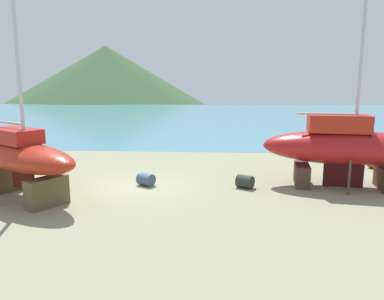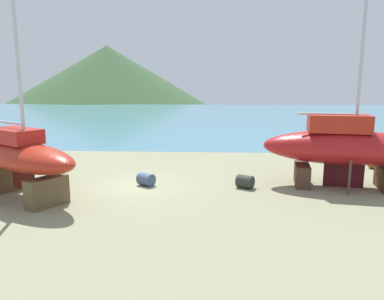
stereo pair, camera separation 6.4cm
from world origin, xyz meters
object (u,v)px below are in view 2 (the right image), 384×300
Objects in this scene: sailboat_large_starboard at (21,157)px; barrel_rust_mid at (245,182)px; worker at (352,154)px; barrel_rust_far at (146,179)px; barrel_tipped_center at (32,164)px; barrel_ochre at (377,164)px; sailboat_far_slipway at (345,147)px.

sailboat_large_starboard reaches higher than barrel_rust_mid.
barrel_rust_far is at bearing 41.52° from worker.
barrel_ochre is at bearing 3.89° from barrel_tipped_center.
barrel_rust_mid is 0.98× the size of barrel_ochre.
barrel_tipped_center is 8.15m from barrel_rust_far.
barrel_tipped_center reaches higher than barrel_rust_far.
sailboat_large_starboard is 13.84× the size of barrel_rust_far.
sailboat_large_starboard reaches higher than barrel_tipped_center.
barrel_rust_mid is (-5.02, -0.43, -1.78)m from sailboat_far_slipway.
barrel_tipped_center is 0.96× the size of barrel_ochre.
barrel_tipped_center is (-2.30, 5.41, -1.56)m from sailboat_large_starboard.
barrel_tipped_center reaches higher than barrel_ochre.
worker is at bearing 165.18° from barrel_ochre.
sailboat_far_slipway reaches higher than sailboat_large_starboard.
barrel_rust_far is (-12.28, -4.80, -0.54)m from worker.
worker reaches higher than barrel_rust_far.
sailboat_large_starboard is 13.97× the size of barrel_ochre.
barrel_rust_mid is 9.71m from barrel_ochre.
barrel_rust_mid is at bearing -151.73° from barrel_ochre.
sailboat_far_slipway reaches higher than barrel_ochre.
sailboat_far_slipway reaches higher than barrel_rust_far.
sailboat_far_slipway is at bearing -130.25° from barrel_ochre.
sailboat_far_slipway reaches higher than worker.
sailboat_large_starboard is 10.78m from barrel_rust_mid.
sailboat_large_starboard is at bearing -160.14° from barrel_ochre.
barrel_rust_mid is at bearing -1.91° from barrel_rust_far.
sailboat_far_slipway is 17.32× the size of barrel_rust_far.
barrel_rust_far is 5.14m from barrel_rust_mid.
barrel_ochre is (8.55, 4.60, -0.01)m from barrel_rust_mid.
worker is 13.19m from barrel_rust_far.
barrel_rust_mid is (-7.14, -4.97, -0.54)m from worker.
sailboat_large_starboard reaches higher than barrel_rust_far.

